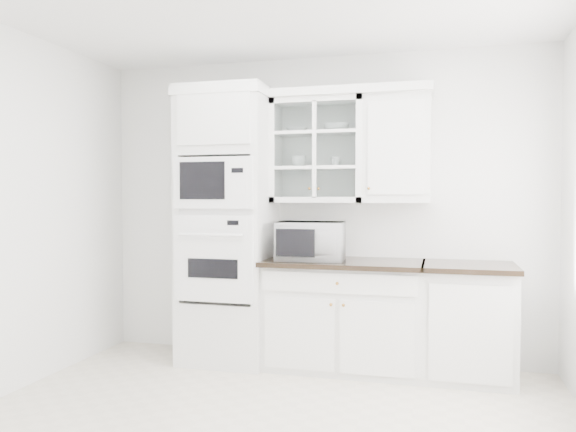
% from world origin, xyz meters
% --- Properties ---
extents(room_shell, '(4.00, 3.50, 2.70)m').
position_xyz_m(room_shell, '(0.00, 0.43, 1.78)').
color(room_shell, white).
rests_on(room_shell, ground).
extents(oven_column, '(0.76, 0.68, 2.40)m').
position_xyz_m(oven_column, '(-0.75, 1.42, 1.20)').
color(oven_column, silver).
rests_on(oven_column, ground).
extents(base_cabinet_run, '(1.32, 0.67, 0.92)m').
position_xyz_m(base_cabinet_run, '(0.28, 1.45, 0.46)').
color(base_cabinet_run, silver).
rests_on(base_cabinet_run, ground).
extents(extra_base_cabinet, '(0.72, 0.67, 0.92)m').
position_xyz_m(extra_base_cabinet, '(1.28, 1.45, 0.46)').
color(extra_base_cabinet, silver).
rests_on(extra_base_cabinet, ground).
extents(upper_cabinet_glass, '(0.80, 0.33, 0.90)m').
position_xyz_m(upper_cabinet_glass, '(0.03, 1.58, 1.85)').
color(upper_cabinet_glass, silver).
rests_on(upper_cabinet_glass, room_shell).
extents(upper_cabinet_solid, '(0.55, 0.33, 0.90)m').
position_xyz_m(upper_cabinet_solid, '(0.71, 1.58, 1.85)').
color(upper_cabinet_solid, silver).
rests_on(upper_cabinet_solid, room_shell).
extents(crown_molding, '(2.14, 0.38, 0.07)m').
position_xyz_m(crown_molding, '(-0.07, 1.56, 2.33)').
color(crown_molding, white).
rests_on(crown_molding, room_shell).
extents(countertop_microwave, '(0.59, 0.50, 0.32)m').
position_xyz_m(countertop_microwave, '(0.01, 1.39, 1.08)').
color(countertop_microwave, white).
rests_on(countertop_microwave, base_cabinet_run).
extents(bowl_a, '(0.23, 0.23, 0.05)m').
position_xyz_m(bowl_a, '(-0.16, 1.58, 2.03)').
color(bowl_a, white).
rests_on(bowl_a, upper_cabinet_glass).
extents(bowl_b, '(0.23, 0.23, 0.07)m').
position_xyz_m(bowl_b, '(0.18, 1.60, 2.04)').
color(bowl_b, white).
rests_on(bowl_b, upper_cabinet_glass).
extents(cup_a, '(0.16, 0.16, 0.10)m').
position_xyz_m(cup_a, '(-0.14, 1.59, 1.76)').
color(cup_a, white).
rests_on(cup_a, upper_cabinet_glass).
extents(cup_b, '(0.09, 0.09, 0.09)m').
position_xyz_m(cup_b, '(0.18, 1.60, 1.75)').
color(cup_b, white).
rests_on(cup_b, upper_cabinet_glass).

